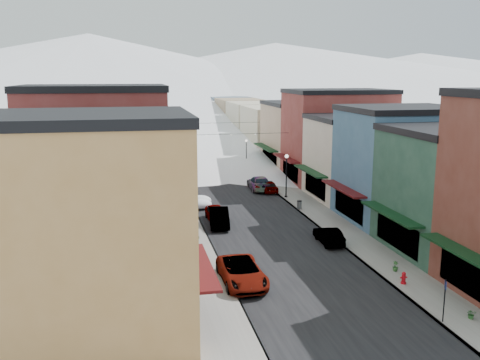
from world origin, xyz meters
name	(u,v)px	position (x,y,z in m)	size (l,w,h in m)	color
ground	(361,343)	(0.00, 0.00, 0.00)	(600.00, 600.00, 0.00)	gray
road	(201,159)	(0.00, 60.00, 0.01)	(10.00, 160.00, 0.01)	black
sidewalk_left	(159,160)	(-6.60, 60.00, 0.07)	(3.20, 160.00, 0.15)	gray
sidewalk_right	(242,158)	(6.60, 60.00, 0.07)	(3.20, 160.00, 0.15)	gray
curb_left	(169,160)	(-5.05, 60.00, 0.07)	(0.10, 160.00, 0.15)	slate
curb_right	(233,158)	(5.05, 60.00, 0.07)	(0.10, 160.00, 0.15)	slate
bldg_l_yellow	(90,226)	(-13.19, 4.00, 5.76)	(11.30, 8.70, 11.50)	#B88143
bldg_l_cream	(99,206)	(-13.19, 12.50, 4.76)	(11.30, 8.20, 9.50)	beige
bldg_l_brick_near	(97,164)	(-13.69, 20.50, 6.26)	(12.30, 8.20, 12.50)	maroon
bldg_l_grayblue	(108,167)	(-13.19, 29.00, 4.51)	(11.30, 9.20, 9.00)	slate
bldg_l_brick_far	(101,145)	(-14.19, 38.00, 5.51)	(13.30, 9.20, 11.00)	maroon
bldg_l_tan	(113,139)	(-13.19, 48.00, 5.01)	(11.30, 11.20, 10.00)	tan
bldg_r_green	(460,190)	(13.19, 12.00, 4.76)	(11.30, 9.20, 9.50)	#224736
bldg_r_blue	(401,164)	(13.19, 21.00, 5.26)	(11.30, 9.20, 10.50)	#386080
bldg_r_cream	(364,157)	(13.69, 30.00, 4.51)	(12.30, 9.20, 9.00)	beige
bldg_r_brick_far	(337,136)	(14.19, 39.00, 5.76)	(13.30, 9.20, 11.50)	maroon
bldg_r_tan	(304,135)	(13.19, 49.00, 4.76)	(11.30, 11.20, 9.50)	tan
distant_blocks	(186,122)	(0.00, 83.00, 4.00)	(34.00, 55.00, 8.00)	gray
mountain_ridge	(111,72)	(-19.47, 277.18, 14.36)	(670.00, 340.00, 34.00)	silver
overhead_cables	(213,128)	(0.00, 47.50, 6.20)	(16.40, 15.04, 0.04)	black
car_white_suv	(242,272)	(-4.30, 8.81, 0.79)	(2.62, 5.67, 1.58)	silver
car_silver_sedan	(216,213)	(-3.50, 24.08, 0.70)	(1.66, 4.13, 1.41)	gray
car_dark_hatch	(219,217)	(-3.50, 22.32, 0.79)	(1.67, 4.78, 1.57)	black
car_silver_wagon	(186,175)	(-4.16, 43.61, 0.69)	(1.92, 4.74, 1.37)	#94979C
car_green_sedan	(329,236)	(4.22, 15.54, 0.66)	(1.40, 4.02, 1.32)	black
car_gray_suv	(268,186)	(4.30, 34.93, 0.69)	(1.64, 4.08, 1.39)	#999BA2
car_black_sedan	(259,183)	(3.60, 36.26, 0.81)	(2.27, 5.58, 1.62)	black
car_lane_silver	(194,161)	(-1.83, 54.42, 0.67)	(1.59, 3.96, 1.35)	#A4A6AC
car_lane_white	(203,145)	(1.79, 71.21, 0.80)	(2.67, 5.78, 1.61)	white
fire_hydrant	(404,278)	(5.78, 6.35, 0.51)	(0.46, 0.35, 0.79)	#B60913
parking_sign	(445,297)	(5.20, 1.00, 1.57)	(0.13, 0.32, 2.43)	black
trash_can	(299,205)	(5.20, 26.09, 0.58)	(0.50, 0.50, 0.85)	slate
streetlamp_near	(286,170)	(5.44, 31.47, 3.10)	(0.39, 0.39, 4.68)	black
streetlamp_far	(246,150)	(5.20, 50.56, 2.69)	(0.34, 0.34, 4.03)	black
planter_near	(471,314)	(6.93, 1.00, 0.43)	(0.50, 0.43, 0.55)	#2C602B
planter_far	(395,266)	(6.33, 8.49, 0.49)	(0.38, 0.38, 0.69)	#30612C
snow_pile_near	(246,283)	(-4.28, 7.72, 0.48)	(2.36, 2.65, 1.00)	white
snow_pile_mid	(201,204)	(-4.28, 28.89, 0.45)	(2.23, 2.57, 0.94)	white
snow_pile_far	(199,201)	(-4.28, 30.15, 0.52)	(2.55, 2.77, 1.08)	white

